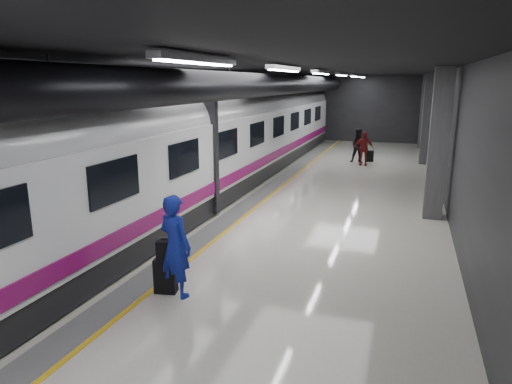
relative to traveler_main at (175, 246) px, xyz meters
The scene contains 9 objects.
ground 5.31m from the traveler_main, 85.79° to the left, with size 40.00×40.00×0.00m, color beige.
platform_hall 6.65m from the traveler_main, 89.10° to the left, with size 10.02×40.02×4.51m.
train 6.03m from the traveler_main, 118.87° to the left, with size 3.05×38.00×4.05m.
traveler_main is the anchor object (origin of this frame).
suitcase_main 0.72m from the traveler_main, behind, with size 0.43×0.27×0.69m, color black.
shoulder_bag 0.28m from the traveler_main, behind, with size 0.29×0.15×0.38m, color black.
traveler_far_a 16.49m from the traveler_main, 84.09° to the left, with size 0.86×0.67×1.77m, color black.
traveler_far_b 15.91m from the traveler_main, 82.81° to the left, with size 0.98×0.41×1.68m, color maroon.
suitcase_far 17.12m from the traveler_main, 82.54° to the left, with size 0.39×0.25×0.57m, color black.
Camera 1 is at (3.69, -12.50, 4.07)m, focal length 32.00 mm.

